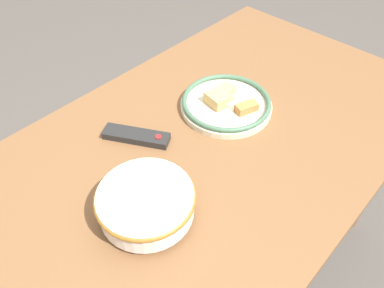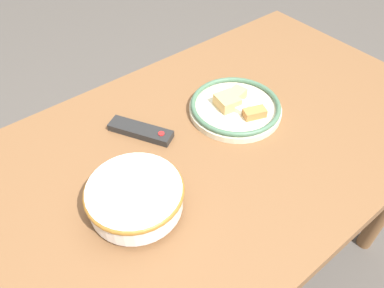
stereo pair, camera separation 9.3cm
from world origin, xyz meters
The scene contains 5 objects.
ground_plane centered at (0.00, 0.00, 0.00)m, with size 8.00×8.00×0.00m, color #4C4742.
dining_table centered at (0.00, 0.00, 0.68)m, with size 1.58×0.80×0.76m.
noodle_bowl centered at (-0.18, -0.06, 0.81)m, with size 0.22×0.22×0.07m.
food_plate centered at (0.22, 0.05, 0.78)m, with size 0.26×0.26×0.05m.
tv_remote centered at (-0.04, 0.14, 0.77)m, with size 0.13×0.18×0.02m.
Camera 1 is at (-0.45, -0.45, 1.47)m, focal length 35.00 mm.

